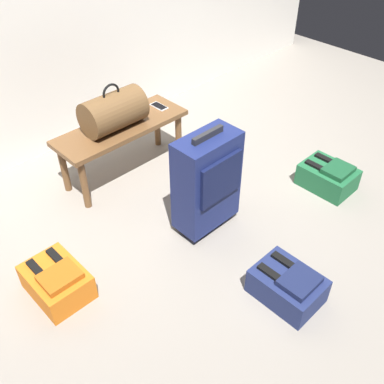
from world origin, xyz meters
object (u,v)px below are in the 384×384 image
Objects in this scene: bench at (122,133)px; backpack_orange at (57,281)px; cell_phone at (159,106)px; suitcase_upright_navy at (207,181)px; backpack_navy at (288,286)px; backpack_green at (328,176)px; duffel_bag_brown at (113,111)px.

bench reaches higher than backpack_orange.
cell_phone reaches higher than bench.
suitcase_upright_navy is 1.07m from backpack_orange.
cell_phone is at bearing 74.45° from backpack_navy.
suitcase_upright_navy is at bearing -10.85° from backpack_orange.
backpack_orange is at bearing 164.75° from backpack_green.
bench is at bearing 87.46° from backpack_navy.
duffel_bag_brown reaches higher than cell_phone.
cell_phone is 1.38m from backpack_green.
cell_phone is at bearing 2.05° from bench.
bench is 0.38m from cell_phone.
bench is 2.63× the size of backpack_green.
suitcase_upright_navy reaches higher than backpack_green.
duffel_bag_brown is at bearing -180.00° from bench.
cell_phone is 1.55m from backpack_orange.
backpack_green is 1.00× the size of backpack_orange.
duffel_bag_brown is at bearing 89.22° from backpack_navy.
cell_phone reaches higher than backpack_navy.
backpack_green is at bearing -19.78° from suitcase_upright_navy.
cell_phone is (0.42, 0.01, -0.13)m from duffel_bag_brown.
backpack_orange is (-0.92, 0.93, 0.00)m from backpack_navy.
backpack_orange is at bearing -146.50° from bench.
suitcase_upright_navy is at bearing 160.22° from backpack_green.
backpack_green is (0.97, -1.19, -0.26)m from bench.
backpack_green and backpack_orange have the same top height.
bench is 0.20m from duffel_bag_brown.
bench is 2.63× the size of backpack_orange.
suitcase_upright_navy reaches higher than bench.
cell_phone is at bearing 67.91° from suitcase_upright_navy.
cell_phone is 0.38× the size of backpack_green.
backpack_green is at bearing -63.74° from cell_phone.
duffel_bag_brown is 1.65m from backpack_navy.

